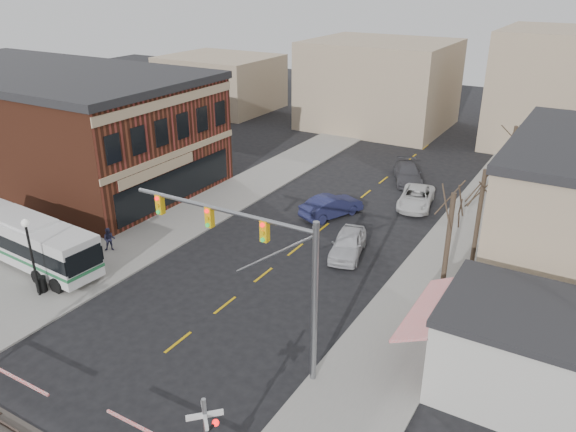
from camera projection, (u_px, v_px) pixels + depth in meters
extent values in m
plane|color=black|center=(151.00, 364.00, 26.93)|extent=(160.00, 160.00, 0.00)
cube|color=gray|center=(233.00, 195.00, 47.11)|extent=(5.00, 60.00, 0.12)
cube|color=gray|center=(460.00, 247.00, 38.27)|extent=(5.00, 60.00, 0.12)
cube|color=#5F2C1B|center=(46.00, 127.00, 50.31)|extent=(30.00, 15.00, 9.00)
cube|color=#262628|center=(36.00, 72.00, 48.38)|extent=(30.40, 15.40, 0.60)
cube|color=tan|center=(175.00, 154.00, 43.39)|extent=(0.10, 15.00, 0.50)
cube|color=tan|center=(170.00, 102.00, 41.75)|extent=(0.10, 15.00, 0.70)
cube|color=black|center=(177.00, 185.00, 44.39)|extent=(0.08, 13.00, 2.60)
cube|color=beige|center=(536.00, 358.00, 24.21)|extent=(8.00, 6.00, 4.00)
cube|color=#262628|center=(545.00, 316.00, 23.35)|extent=(8.20, 6.20, 0.30)
cube|color=red|center=(430.00, 307.00, 26.04)|extent=(1.68, 6.00, 0.87)
cylinder|color=#382B21|center=(447.00, 252.00, 30.12)|extent=(0.28, 0.28, 6.75)
cylinder|color=#382B21|center=(478.00, 218.00, 34.80)|extent=(0.28, 0.28, 6.30)
cylinder|color=#382B21|center=(508.00, 174.00, 40.84)|extent=(0.28, 0.28, 7.20)
cube|color=silver|center=(25.00, 238.00, 35.56)|extent=(12.09, 3.35, 2.64)
cube|color=black|center=(24.00, 236.00, 35.49)|extent=(12.13, 3.39, 0.90)
cube|color=#257041|center=(26.00, 247.00, 35.81)|extent=(12.13, 3.39, 0.20)
cylinder|color=black|center=(28.00, 256.00, 36.07)|extent=(1.16, 2.65, 1.00)
cylinder|color=gray|center=(314.00, 306.00, 24.30)|extent=(0.28, 0.28, 8.00)
cylinder|color=gray|center=(220.00, 209.00, 25.17)|extent=(9.75, 0.20, 0.20)
cube|color=gold|center=(265.00, 231.00, 24.26)|extent=(0.35, 0.30, 1.00)
cube|color=gold|center=(210.00, 217.00, 25.66)|extent=(0.35, 0.30, 1.00)
cube|color=gold|center=(160.00, 204.00, 27.05)|extent=(0.35, 0.30, 1.00)
cube|color=#FF0C0C|center=(11.00, 375.00, 24.52)|extent=(5.00, 0.10, 0.10)
cube|color=silver|center=(205.00, 415.00, 19.29)|extent=(1.00, 1.00, 0.18)
cube|color=silver|center=(205.00, 415.00, 19.29)|extent=(1.00, 1.00, 0.18)
sphere|color=#FF0C0C|center=(216.00, 423.00, 20.04)|extent=(0.26, 0.26, 0.26)
cylinder|color=black|center=(33.00, 261.00, 31.58)|extent=(0.14, 0.14, 4.41)
sphere|color=silver|center=(25.00, 223.00, 30.63)|extent=(0.44, 0.44, 0.44)
cylinder|color=black|center=(41.00, 284.00, 32.65)|extent=(0.60, 0.60, 0.93)
imported|color=silver|center=(348.00, 244.00, 36.98)|extent=(3.05, 5.17, 1.65)
imported|color=#1B1E43|center=(331.00, 206.00, 42.85)|extent=(3.67, 5.38, 1.68)
imported|color=silver|center=(416.00, 198.00, 44.69)|extent=(3.38, 5.71, 1.49)
imported|color=#414146|center=(408.00, 173.00, 49.95)|extent=(4.27, 5.82, 1.57)
imported|color=#5B4F49|center=(72.00, 267.00, 33.55)|extent=(0.56, 0.76, 1.93)
imported|color=#323358|center=(109.00, 239.00, 37.34)|extent=(0.99, 0.97, 1.61)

